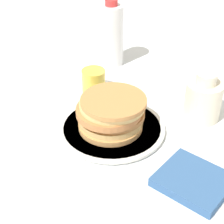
# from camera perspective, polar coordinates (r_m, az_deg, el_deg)

# --- Properties ---
(ground_plane) EXTENTS (4.00, 4.00, 0.00)m
(ground_plane) POSITION_cam_1_polar(r_m,az_deg,el_deg) (0.89, -0.16, -3.38)
(ground_plane) COLOR white
(plate) EXTENTS (0.25, 0.25, 0.01)m
(plate) POSITION_cam_1_polar(r_m,az_deg,el_deg) (0.90, 0.00, -2.46)
(plate) COLOR silver
(plate) RESTS_ON ground_plane
(pancake_stack) EXTENTS (0.16, 0.17, 0.08)m
(pancake_stack) POSITION_cam_1_polar(r_m,az_deg,el_deg) (0.87, -0.17, -0.09)
(pancake_stack) COLOR tan
(pancake_stack) RESTS_ON plate
(juice_glass) EXTENTS (0.07, 0.07, 0.07)m
(juice_glass) POSITION_cam_1_polar(r_m,az_deg,el_deg) (1.04, -2.81, 4.72)
(juice_glass) COLOR yellow
(juice_glass) RESTS_ON ground_plane
(cream_jug) EXTENTS (0.09, 0.09, 0.13)m
(cream_jug) POSITION_cam_1_polar(r_m,az_deg,el_deg) (0.95, 13.72, 1.90)
(cream_jug) COLOR beige
(cream_jug) RESTS_ON ground_plane
(water_bottle_near) EXTENTS (0.07, 0.07, 0.20)m
(water_bottle_near) POSITION_cam_1_polar(r_m,az_deg,el_deg) (1.16, -0.10, 11.69)
(water_bottle_near) COLOR white
(water_bottle_near) RESTS_ON ground_plane
(napkin) EXTENTS (0.15, 0.14, 0.02)m
(napkin) POSITION_cam_1_polar(r_m,az_deg,el_deg) (0.78, 12.32, -10.22)
(napkin) COLOR #33598C
(napkin) RESTS_ON ground_plane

